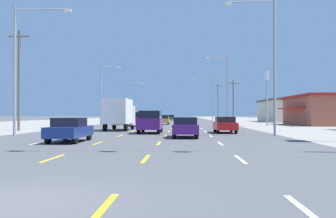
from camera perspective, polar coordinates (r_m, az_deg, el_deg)
ground_plane at (r=73.04m, az=-0.12°, el=-2.13°), size 572.00×572.00×0.00m
lot_apron_left at (r=78.13m, az=-18.59°, el=-2.00°), size 28.00×440.00×0.01m
lot_apron_right at (r=76.10m, az=18.85°, el=-2.03°), size 28.00×440.00×0.01m
lane_markings at (r=111.51m, az=0.73°, el=-1.68°), size 10.64×227.60×0.01m
signal_span_wire at (r=17.07m, az=-8.43°, el=12.98°), size 27.70×0.53×9.65m
sedan_inner_left_nearest at (r=23.38m, az=-14.66°, el=-3.01°), size 1.80×4.50×1.46m
sedan_inner_right_near at (r=27.07m, az=2.64°, el=-2.74°), size 1.80×4.50×1.46m
suv_center_turn_mid at (r=33.25m, az=-2.69°, el=-1.91°), size 1.98×4.90×1.98m
sedan_far_right_midfar at (r=34.09m, az=8.62°, el=-2.33°), size 1.80×4.50×1.46m
box_truck_inner_left_far at (r=39.48m, az=-7.41°, el=-0.56°), size 2.40×7.20×3.23m
suv_inner_left_farther at (r=53.39m, az=-4.66°, el=-1.50°), size 1.98×4.90×1.98m
hatchback_center_turn_farthest at (r=62.40m, az=-0.64°, el=-1.63°), size 1.72×3.90×1.54m
sedan_far_left_distant_a at (r=66.63m, az=-6.25°, el=-1.60°), size 1.80×4.50×1.46m
hatchback_center_turn_distant_b at (r=98.28m, az=0.48°, el=-1.34°), size 1.72×3.90×1.54m
sedan_inner_left_distant_c at (r=134.64m, az=-0.56°, el=-1.21°), size 1.80×4.50×1.46m
storefront_right_row_1 at (r=63.58m, az=23.58°, el=-0.15°), size 12.98×15.27×4.64m
storefront_right_row_2 at (r=89.54m, az=18.06°, el=-0.22°), size 11.94×18.41×5.04m
pole_sign_right_row_1 at (r=55.71m, az=14.75°, el=3.50°), size 0.24×1.89×7.86m
streetlight_left_row_0 at (r=32.07m, az=-21.43°, el=6.88°), size 4.60×0.26×10.19m
streetlight_right_row_0 at (r=30.15m, az=15.19°, el=7.58°), size 3.88×0.26×10.59m
streetlight_left_row_1 at (r=61.44m, az=-9.88°, el=2.74°), size 3.37×0.26×9.58m
streetlight_right_row_1 at (r=60.47m, az=8.72°, el=3.49°), size 3.56×0.26×10.96m
streetlight_left_row_2 at (r=91.79m, az=-5.76°, el=1.59°), size 3.67×0.26×9.62m
streetlight_right_row_2 at (r=91.13m, az=6.42°, el=2.04°), size 5.06×0.26×10.62m
utility_pole_left_row_0 at (r=41.61m, az=-21.64°, el=4.31°), size 2.20×0.26×10.28m
utility_pole_right_row_1 at (r=74.91m, az=9.87°, el=1.27°), size 2.20×0.26×8.37m
utility_pole_right_row_2 at (r=107.74m, az=7.59°, el=1.16°), size 2.20×0.26×10.36m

